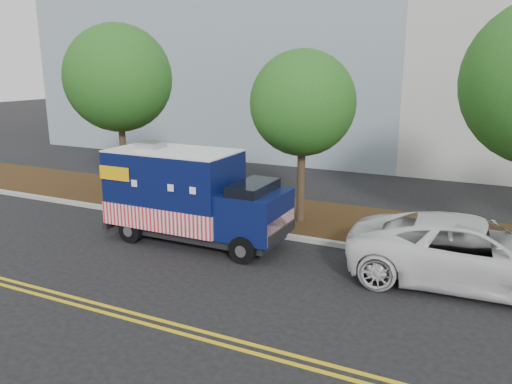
% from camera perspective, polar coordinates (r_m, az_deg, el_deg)
% --- Properties ---
extents(ground, '(120.00, 120.00, 0.00)m').
position_cam_1_polar(ground, '(14.48, -1.18, -6.62)').
color(ground, black).
rests_on(ground, ground).
extents(curb, '(120.00, 0.18, 0.15)m').
position_cam_1_polar(curb, '(15.64, 1.16, -4.72)').
color(curb, '#9E9E99').
rests_on(curb, ground).
extents(mulch_strip, '(120.00, 4.00, 0.15)m').
position_cam_1_polar(mulch_strip, '(17.47, 4.05, -2.70)').
color(mulch_strip, '#321F0E').
rests_on(mulch_strip, ground).
extents(centerline_near, '(120.00, 0.10, 0.01)m').
position_cam_1_polar(centerline_near, '(11.05, -12.04, -13.85)').
color(centerline_near, gold).
rests_on(centerline_near, ground).
extents(centerline_far, '(120.00, 0.10, 0.01)m').
position_cam_1_polar(centerline_far, '(10.88, -12.87, -14.38)').
color(centerline_far, gold).
rests_on(centerline_far, ground).
extents(tree_a, '(4.09, 4.09, 6.74)m').
position_cam_1_polar(tree_a, '(20.25, -15.45, 12.41)').
color(tree_a, '#38281C').
rests_on(tree_a, ground).
extents(tree_b, '(3.34, 3.34, 5.69)m').
position_cam_1_polar(tree_b, '(15.97, 5.36, 10.04)').
color(tree_b, '#38281C').
rests_on(tree_b, ground).
extents(sign_post, '(0.06, 0.06, 2.40)m').
position_cam_1_polar(sign_post, '(17.58, -11.05, 0.97)').
color(sign_post, '#473828').
rests_on(sign_post, ground).
extents(food_truck, '(5.57, 2.17, 2.93)m').
position_cam_1_polar(food_truck, '(15.00, -7.73, -0.68)').
color(food_truck, black).
rests_on(food_truck, ground).
extents(white_car, '(6.00, 3.07, 1.62)m').
position_cam_1_polar(white_car, '(13.08, 23.49, -6.38)').
color(white_car, silver).
rests_on(white_car, ground).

